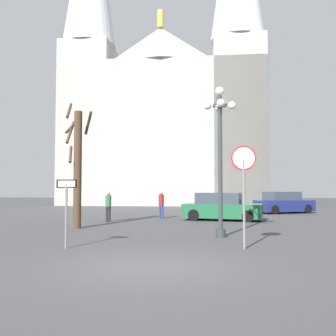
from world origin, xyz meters
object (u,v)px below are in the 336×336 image
Objects in this scene: one_way_arrow_sign at (66,203)px; bare_tree at (77,164)px; stop_sign at (244,177)px; pedestrian_walking at (108,203)px; street_lamp at (220,145)px; parked_car_near_navy at (284,203)px; cathedral at (165,100)px; parked_car_far_green at (222,207)px; pedestrian_standing at (161,202)px.

one_way_arrow_sign is 0.36× the size of bare_tree.
pedestrian_walking is (-6.09, 8.73, -1.19)m from stop_sign.
bare_tree is (-6.32, 2.70, -0.55)m from street_lamp.
parked_car_near_navy is at bearing 42.47° from bare_tree.
parked_car_near_navy is at bearing -56.32° from cathedral.
parked_car_far_green is at bearing -128.54° from parked_car_near_navy.
one_way_arrow_sign is at bearing -149.65° from street_lamp.
one_way_arrow_sign is 1.27× the size of pedestrian_walking.
parked_car_near_navy is 8.03m from parked_car_far_green.
parked_car_far_green is at bearing 89.13° from stop_sign.
street_lamp reaches higher than one_way_arrow_sign.
bare_tree is (-1.38, 5.59, 1.55)m from one_way_arrow_sign.
parked_car_far_green is (4.68, -20.82, -11.10)m from cathedral.
bare_tree is (-2.29, -25.50, -8.91)m from cathedral.
one_way_arrow_sign is 11.32m from pedestrian_standing.
pedestrian_walking is (-1.56, -22.16, -10.82)m from cathedral.
stop_sign is 3.01m from street_lamp.
parked_car_near_navy is (5.16, 16.34, -1.46)m from stop_sign.
parked_car_far_green is 6.39m from pedestrian_walking.
parked_car_far_green is 3.63m from pedestrian_standing.
pedestrian_standing is (-8.53, -5.44, 0.28)m from parked_car_near_navy.
pedestrian_walking is at bearing 94.18° from one_way_arrow_sign.
one_way_arrow_sign is at bearing -122.62° from parked_car_near_navy.
one_way_arrow_sign is (-0.91, -31.10, -10.45)m from cathedral.
parked_car_far_green is (0.65, 7.38, -2.74)m from street_lamp.
pedestrian_standing is at bearing 38.66° from pedestrian_walking.
stop_sign reaches higher than pedestrian_standing.
stop_sign is 17.20m from parked_car_near_navy.
cathedral reaches higher than bare_tree.
cathedral is at bearing 98.13° from street_lamp.
pedestrian_walking is at bearing -94.04° from cathedral.
parked_car_near_navy is 2.70× the size of pedestrian_walking.
stop_sign reaches higher than parked_car_far_green.
cathedral is 8.13× the size of parked_car_far_green.
street_lamp is at bearing 30.35° from one_way_arrow_sign.
bare_tree is 1.31× the size of parked_car_near_navy.
pedestrian_standing is (2.72, 2.18, 0.01)m from pedestrian_walking.
pedestrian_standing is (2.07, 11.12, -0.36)m from one_way_arrow_sign.
one_way_arrow_sign reaches higher than pedestrian_walking.
parked_car_far_green is (6.97, 4.68, -2.19)m from bare_tree.
street_lamp is 8.60m from pedestrian_walking.
stop_sign is at bearing -90.87° from parked_car_far_green.
stop_sign is at bearing -38.28° from bare_tree.
pedestrian_standing is (-3.52, 0.85, 0.28)m from parked_car_far_green.
pedestrian_walking is at bearing -167.94° from parked_car_far_green.
cathedral reaches higher than parked_car_near_navy.
bare_tree reaches higher than one_way_arrow_sign.
pedestrian_walking reaches higher than parked_car_near_navy.
stop_sign is 0.67× the size of parked_car_far_green.
cathedral is at bearing 88.32° from one_way_arrow_sign.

